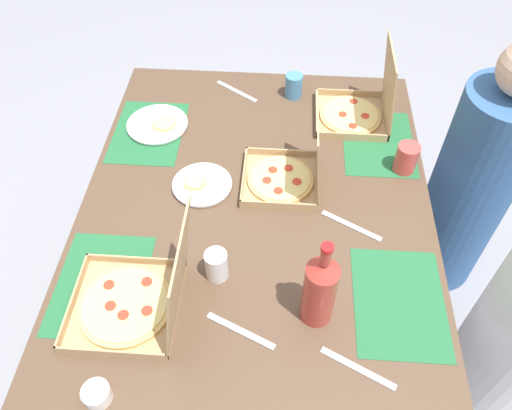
% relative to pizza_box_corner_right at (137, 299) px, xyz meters
% --- Properties ---
extents(ground_plane, '(6.00, 6.00, 0.00)m').
position_rel_pizza_box_corner_right_xyz_m(ground_plane, '(-0.41, 0.30, -0.81)').
color(ground_plane, gray).
extents(dining_table, '(1.50, 1.17, 0.76)m').
position_rel_pizza_box_corner_right_xyz_m(dining_table, '(-0.41, 0.30, -0.15)').
color(dining_table, '#3F3328').
rests_on(dining_table, ground_plane).
extents(placemat_near_left, '(0.36, 0.26, 0.00)m').
position_rel_pizza_box_corner_right_xyz_m(placemat_near_left, '(-0.75, -0.13, -0.05)').
color(placemat_near_left, '#236638').
rests_on(placemat_near_left, dining_table).
extents(placemat_near_right, '(0.36, 0.26, 0.00)m').
position_rel_pizza_box_corner_right_xyz_m(placemat_near_right, '(-0.07, -0.13, -0.05)').
color(placemat_near_right, '#236638').
rests_on(placemat_near_right, dining_table).
extents(placemat_far_left, '(0.36, 0.26, 0.00)m').
position_rel_pizza_box_corner_right_xyz_m(placemat_far_left, '(-0.75, 0.74, -0.05)').
color(placemat_far_left, '#236638').
rests_on(placemat_far_left, dining_table).
extents(placemat_far_right, '(0.36, 0.26, 0.00)m').
position_rel_pizza_box_corner_right_xyz_m(placemat_far_right, '(-0.07, 0.74, -0.05)').
color(placemat_far_right, '#236638').
rests_on(placemat_far_right, dining_table).
extents(pizza_box_corner_right, '(0.30, 0.35, 0.34)m').
position_rel_pizza_box_corner_right_xyz_m(pizza_box_corner_right, '(0.00, 0.00, 0.00)').
color(pizza_box_corner_right, tan).
rests_on(pizza_box_corner_right, dining_table).
extents(pizza_box_corner_left, '(0.26, 0.26, 0.30)m').
position_rel_pizza_box_corner_right_xyz_m(pizza_box_corner_left, '(-0.52, 0.41, -0.01)').
color(pizza_box_corner_left, tan).
rests_on(pizza_box_corner_left, dining_table).
extents(pizza_box_edge_far, '(0.27, 0.27, 0.31)m').
position_rel_pizza_box_corner_right_xyz_m(pizza_box_edge_far, '(-0.88, 0.67, -0.00)').
color(pizza_box_edge_far, tan).
rests_on(pizza_box_edge_far, dining_table).
extents(plate_far_left, '(0.23, 0.23, 0.03)m').
position_rel_pizza_box_corner_right_xyz_m(plate_far_left, '(-0.78, -0.10, -0.04)').
color(plate_far_left, white).
rests_on(plate_far_left, dining_table).
extents(plate_near_left, '(0.21, 0.21, 0.03)m').
position_rel_pizza_box_corner_right_xyz_m(plate_near_left, '(-0.48, 0.11, -0.04)').
color(plate_near_left, white).
rests_on(plate_near_left, dining_table).
extents(soda_bottle, '(0.09, 0.09, 0.32)m').
position_rel_pizza_box_corner_right_xyz_m(soda_bottle, '(-0.02, 0.50, 0.08)').
color(soda_bottle, '#B2382D').
rests_on(soda_bottle, dining_table).
extents(cup_red, '(0.07, 0.07, 0.10)m').
position_rel_pizza_box_corner_right_xyz_m(cup_red, '(-0.13, 0.21, -0.00)').
color(cup_red, silver).
rests_on(cup_red, dining_table).
extents(cup_dark, '(0.08, 0.08, 0.11)m').
position_rel_pizza_box_corner_right_xyz_m(cup_dark, '(-0.61, 0.81, 0.00)').
color(cup_dark, '#BF4742').
rests_on(cup_dark, dining_table).
extents(cup_spare, '(0.07, 0.07, 0.10)m').
position_rel_pizza_box_corner_right_xyz_m(cup_spare, '(-1.01, 0.41, -0.00)').
color(cup_spare, teal).
rests_on(cup_spare, dining_table).
extents(condiment_bowl, '(0.07, 0.07, 0.04)m').
position_rel_pizza_box_corner_right_xyz_m(condiment_bowl, '(0.26, -0.05, -0.03)').
color(condiment_bowl, white).
rests_on(condiment_bowl, dining_table).
extents(knife_by_far_right, '(0.12, 0.19, 0.00)m').
position_rel_pizza_box_corner_right_xyz_m(knife_by_far_right, '(-0.34, 0.62, -0.05)').
color(knife_by_far_right, '#B7B7BC').
rests_on(knife_by_far_right, dining_table).
extents(knife_by_far_left, '(0.14, 0.18, 0.00)m').
position_rel_pizza_box_corner_right_xyz_m(knife_by_far_left, '(-1.02, 0.18, -0.05)').
color(knife_by_far_left, '#B7B7BC').
rests_on(knife_by_far_left, dining_table).
extents(knife_by_near_left, '(0.11, 0.20, 0.00)m').
position_rel_pizza_box_corner_right_xyz_m(knife_by_near_left, '(0.14, 0.61, -0.05)').
color(knife_by_near_left, '#B7B7BC').
rests_on(knife_by_near_left, dining_table).
extents(knife_by_near_right, '(0.10, 0.20, 0.00)m').
position_rel_pizza_box_corner_right_xyz_m(knife_by_near_right, '(0.05, 0.29, -0.05)').
color(knife_by_near_right, '#B7B7BC').
rests_on(knife_by_near_right, dining_table).
extents(diner_left_seat, '(0.32, 0.32, 1.19)m').
position_rel_pizza_box_corner_right_xyz_m(diner_left_seat, '(-0.75, 1.15, -0.27)').
color(diner_left_seat, '#33598C').
rests_on(diner_left_seat, ground_plane).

